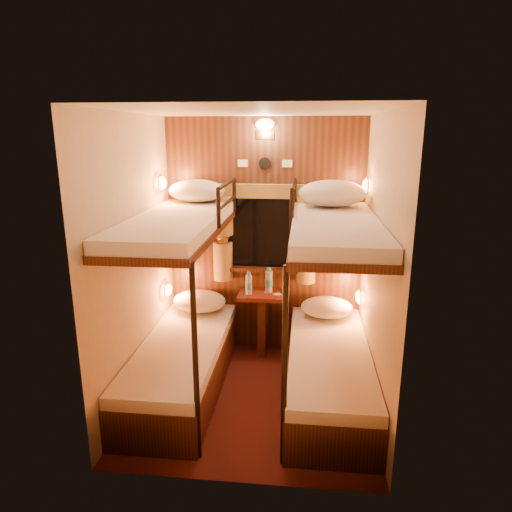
# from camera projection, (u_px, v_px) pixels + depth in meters

# --- Properties ---
(floor) EXTENTS (2.10, 2.10, 0.00)m
(floor) POSITION_uv_depth(u_px,v_px,m) (254.00, 395.00, 4.03)
(floor) COLOR #3D1510
(floor) RESTS_ON ground
(ceiling) EXTENTS (2.10, 2.10, 0.00)m
(ceiling) POSITION_uv_depth(u_px,v_px,m) (253.00, 111.00, 3.41)
(ceiling) COLOR silver
(ceiling) RESTS_ON wall_back
(wall_back) EXTENTS (2.40, 0.00, 2.40)m
(wall_back) POSITION_uv_depth(u_px,v_px,m) (265.00, 237.00, 4.73)
(wall_back) COLOR #C6B293
(wall_back) RESTS_ON floor
(wall_front) EXTENTS (2.40, 0.00, 2.40)m
(wall_front) POSITION_uv_depth(u_px,v_px,m) (234.00, 314.00, 2.71)
(wall_front) COLOR #C6B293
(wall_front) RESTS_ON floor
(wall_left) EXTENTS (0.00, 2.40, 2.40)m
(wall_left) POSITION_uv_depth(u_px,v_px,m) (135.00, 261.00, 3.82)
(wall_left) COLOR #C6B293
(wall_left) RESTS_ON floor
(wall_right) EXTENTS (0.00, 2.40, 2.40)m
(wall_right) POSITION_uv_depth(u_px,v_px,m) (378.00, 269.00, 3.61)
(wall_right) COLOR #C6B293
(wall_right) RESTS_ON floor
(back_panel) EXTENTS (2.00, 0.03, 2.40)m
(back_panel) POSITION_uv_depth(u_px,v_px,m) (265.00, 237.00, 4.71)
(back_panel) COLOR #311C0D
(back_panel) RESTS_ON floor
(bunk_left) EXTENTS (0.72, 1.90, 1.82)m
(bunk_left) POSITION_uv_depth(u_px,v_px,m) (181.00, 330.00, 4.02)
(bunk_left) COLOR #311C0D
(bunk_left) RESTS_ON floor
(bunk_right) EXTENTS (0.72, 1.90, 1.82)m
(bunk_right) POSITION_uv_depth(u_px,v_px,m) (330.00, 337.00, 3.88)
(bunk_right) COLOR #311C0D
(bunk_right) RESTS_ON floor
(window) EXTENTS (1.00, 0.12, 0.79)m
(window) POSITION_uv_depth(u_px,v_px,m) (264.00, 240.00, 4.69)
(window) COLOR black
(window) RESTS_ON back_panel
(curtains) EXTENTS (1.10, 0.22, 1.00)m
(curtains) POSITION_uv_depth(u_px,v_px,m) (264.00, 232.00, 4.63)
(curtains) COLOR olive
(curtains) RESTS_ON back_panel
(back_fixtures) EXTENTS (0.54, 0.09, 0.48)m
(back_fixtures) POSITION_uv_depth(u_px,v_px,m) (265.00, 132.00, 4.41)
(back_fixtures) COLOR black
(back_fixtures) RESTS_ON back_panel
(reading_lamps) EXTENTS (2.00, 0.20, 1.25)m
(reading_lamps) POSITION_uv_depth(u_px,v_px,m) (262.00, 241.00, 4.38)
(reading_lamps) COLOR orange
(reading_lamps) RESTS_ON wall_left
(table) EXTENTS (0.50, 0.34, 0.66)m
(table) POSITION_uv_depth(u_px,v_px,m) (263.00, 315.00, 4.74)
(table) COLOR #572714
(table) RESTS_ON floor
(bottle_left) EXTENTS (0.07, 0.07, 0.24)m
(bottle_left) POSITION_uv_depth(u_px,v_px,m) (249.00, 285.00, 4.62)
(bottle_left) COLOR #99BFE5
(bottle_left) RESTS_ON table
(bottle_right) EXTENTS (0.08, 0.08, 0.27)m
(bottle_right) POSITION_uv_depth(u_px,v_px,m) (269.00, 282.00, 4.67)
(bottle_right) COLOR #99BFE5
(bottle_right) RESTS_ON table
(sachet_a) EXTENTS (0.07, 0.06, 0.01)m
(sachet_a) POSITION_uv_depth(u_px,v_px,m) (268.00, 292.00, 4.69)
(sachet_a) COLOR silver
(sachet_a) RESTS_ON table
(sachet_b) EXTENTS (0.10, 0.09, 0.01)m
(sachet_b) POSITION_uv_depth(u_px,v_px,m) (277.00, 294.00, 4.64)
(sachet_b) COLOR silver
(sachet_b) RESTS_ON table
(pillow_lower_left) EXTENTS (0.55, 0.39, 0.22)m
(pillow_lower_left) POSITION_uv_depth(u_px,v_px,m) (199.00, 301.00, 4.70)
(pillow_lower_left) COLOR silver
(pillow_lower_left) RESTS_ON bunk_left
(pillow_lower_right) EXTENTS (0.52, 0.37, 0.20)m
(pillow_lower_right) POSITION_uv_depth(u_px,v_px,m) (327.00, 307.00, 4.55)
(pillow_lower_right) COLOR silver
(pillow_lower_right) RESTS_ON bunk_right
(pillow_upper_left) EXTENTS (0.56, 0.40, 0.22)m
(pillow_upper_left) POSITION_uv_depth(u_px,v_px,m) (197.00, 191.00, 4.45)
(pillow_upper_left) COLOR silver
(pillow_upper_left) RESTS_ON bunk_left
(pillow_upper_right) EXTENTS (0.61, 0.44, 0.24)m
(pillow_upper_right) POSITION_uv_depth(u_px,v_px,m) (332.00, 193.00, 4.16)
(pillow_upper_right) COLOR silver
(pillow_upper_right) RESTS_ON bunk_right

